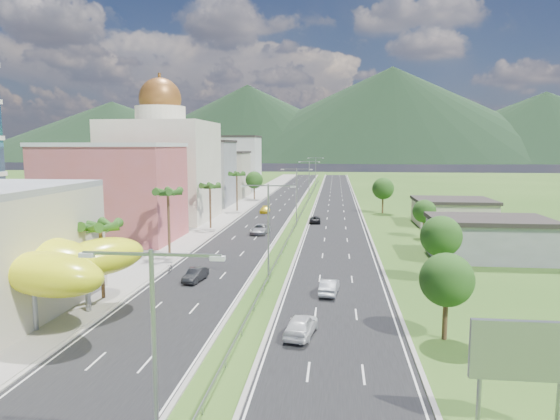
% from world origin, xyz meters
% --- Properties ---
extents(ground, '(500.00, 500.00, 0.00)m').
position_xyz_m(ground, '(0.00, 0.00, 0.00)').
color(ground, '#2D5119').
rests_on(ground, ground).
extents(road_left, '(11.00, 260.00, 0.04)m').
position_xyz_m(road_left, '(-7.50, 90.00, 0.02)').
color(road_left, black).
rests_on(road_left, ground).
extents(road_right, '(11.00, 260.00, 0.04)m').
position_xyz_m(road_right, '(7.50, 90.00, 0.02)').
color(road_right, black).
rests_on(road_right, ground).
extents(sidewalk_left, '(7.00, 260.00, 0.12)m').
position_xyz_m(sidewalk_left, '(-17.00, 90.00, 0.06)').
color(sidewalk_left, gray).
rests_on(sidewalk_left, ground).
extents(median_guardrail, '(0.10, 216.06, 0.76)m').
position_xyz_m(median_guardrail, '(0.00, 71.99, 0.62)').
color(median_guardrail, gray).
rests_on(median_guardrail, ground).
extents(streetlight_median_a, '(6.04, 0.25, 11.00)m').
position_xyz_m(streetlight_median_a, '(0.00, -25.00, 6.75)').
color(streetlight_median_a, gray).
rests_on(streetlight_median_a, ground).
extents(streetlight_median_b, '(6.04, 0.25, 11.00)m').
position_xyz_m(streetlight_median_b, '(0.00, 10.00, 6.75)').
color(streetlight_median_b, gray).
rests_on(streetlight_median_b, ground).
extents(streetlight_median_c, '(6.04, 0.25, 11.00)m').
position_xyz_m(streetlight_median_c, '(0.00, 50.00, 6.75)').
color(streetlight_median_c, gray).
rests_on(streetlight_median_c, ground).
extents(streetlight_median_d, '(6.04, 0.25, 11.00)m').
position_xyz_m(streetlight_median_d, '(0.00, 95.00, 6.75)').
color(streetlight_median_d, gray).
rests_on(streetlight_median_d, ground).
extents(streetlight_median_e, '(6.04, 0.25, 11.00)m').
position_xyz_m(streetlight_median_e, '(0.00, 140.00, 6.75)').
color(streetlight_median_e, gray).
rests_on(streetlight_median_e, ground).
extents(lime_canopy, '(18.00, 15.00, 7.40)m').
position_xyz_m(lime_canopy, '(-20.00, -4.00, 4.99)').
color(lime_canopy, yellow).
rests_on(lime_canopy, ground).
extents(pink_shophouse, '(20.00, 15.00, 15.00)m').
position_xyz_m(pink_shophouse, '(-28.00, 32.00, 7.50)').
color(pink_shophouse, '#C75952').
rests_on(pink_shophouse, ground).
extents(domed_building, '(20.00, 20.00, 28.70)m').
position_xyz_m(domed_building, '(-28.00, 55.00, 11.35)').
color(domed_building, beige).
rests_on(domed_building, ground).
extents(midrise_grey, '(16.00, 15.00, 16.00)m').
position_xyz_m(midrise_grey, '(-27.00, 80.00, 8.00)').
color(midrise_grey, gray).
rests_on(midrise_grey, ground).
extents(midrise_beige, '(16.00, 15.00, 13.00)m').
position_xyz_m(midrise_beige, '(-27.00, 102.00, 6.50)').
color(midrise_beige, '#BCB59B').
rests_on(midrise_beige, ground).
extents(midrise_white, '(16.00, 15.00, 18.00)m').
position_xyz_m(midrise_white, '(-27.00, 125.00, 9.00)').
color(midrise_white, silver).
rests_on(midrise_white, ground).
extents(billboard, '(5.20, 0.35, 6.20)m').
position_xyz_m(billboard, '(17.00, -18.00, 4.42)').
color(billboard, gray).
rests_on(billboard, ground).
extents(shed_near, '(15.00, 10.00, 5.00)m').
position_xyz_m(shed_near, '(28.00, 25.00, 2.50)').
color(shed_near, gray).
rests_on(shed_near, ground).
extents(shed_far, '(14.00, 12.00, 4.40)m').
position_xyz_m(shed_far, '(30.00, 55.00, 2.20)').
color(shed_far, '#BCB59B').
rests_on(shed_far, ground).
extents(palm_tree_b, '(3.60, 3.60, 8.10)m').
position_xyz_m(palm_tree_b, '(-15.50, 2.00, 7.06)').
color(palm_tree_b, '#47301C').
rests_on(palm_tree_b, ground).
extents(palm_tree_c, '(3.60, 3.60, 9.60)m').
position_xyz_m(palm_tree_c, '(-15.50, 22.00, 8.50)').
color(palm_tree_c, '#47301C').
rests_on(palm_tree_c, ground).
extents(palm_tree_d, '(3.60, 3.60, 8.60)m').
position_xyz_m(palm_tree_d, '(-15.50, 45.00, 7.54)').
color(palm_tree_d, '#47301C').
rests_on(palm_tree_d, ground).
extents(palm_tree_e, '(3.60, 3.60, 9.40)m').
position_xyz_m(palm_tree_e, '(-15.50, 70.00, 8.31)').
color(palm_tree_e, '#47301C').
rests_on(palm_tree_e, ground).
extents(leafy_tree_lfar, '(4.90, 4.90, 8.05)m').
position_xyz_m(leafy_tree_lfar, '(-15.50, 95.00, 5.58)').
color(leafy_tree_lfar, '#47301C').
rests_on(leafy_tree_lfar, ground).
extents(leafy_tree_ra, '(4.20, 4.20, 6.90)m').
position_xyz_m(leafy_tree_ra, '(16.00, -5.00, 4.78)').
color(leafy_tree_ra, '#47301C').
rests_on(leafy_tree_ra, ground).
extents(leafy_tree_rb, '(4.55, 4.55, 7.47)m').
position_xyz_m(leafy_tree_rb, '(19.00, 12.00, 5.18)').
color(leafy_tree_rb, '#47301C').
rests_on(leafy_tree_rb, ground).
extents(leafy_tree_rc, '(3.85, 3.85, 6.33)m').
position_xyz_m(leafy_tree_rc, '(22.00, 40.00, 4.37)').
color(leafy_tree_rc, '#47301C').
rests_on(leafy_tree_rc, ground).
extents(leafy_tree_rd, '(4.90, 4.90, 8.05)m').
position_xyz_m(leafy_tree_rd, '(18.00, 70.00, 5.58)').
color(leafy_tree_rd, '#47301C').
rests_on(leafy_tree_rd, ground).
extents(mountain_ridge, '(860.00, 140.00, 90.00)m').
position_xyz_m(mountain_ridge, '(60.00, 450.00, 0.00)').
color(mountain_ridge, black).
rests_on(mountain_ridge, ground).
extents(car_dark_left, '(2.09, 4.56, 1.45)m').
position_xyz_m(car_dark_left, '(-8.16, 9.23, 0.76)').
color(car_dark_left, black).
rests_on(car_dark_left, road_left).
extents(car_silver_mid_left, '(3.14, 6.00, 1.61)m').
position_xyz_m(car_silver_mid_left, '(-5.55, 40.22, 0.85)').
color(car_silver_mid_left, '#94969B').
rests_on(car_silver_mid_left, road_left).
extents(car_yellow_far_left, '(2.03, 4.91, 1.42)m').
position_xyz_m(car_yellow_far_left, '(-8.54, 67.33, 0.75)').
color(car_yellow_far_left, yellow).
rests_on(car_yellow_far_left, road_left).
extents(car_white_near_right, '(2.81, 5.32, 1.72)m').
position_xyz_m(car_white_near_right, '(4.74, -5.61, 0.90)').
color(car_white_near_right, white).
rests_on(car_white_near_right, road_right).
extents(car_silver_right, '(2.12, 4.86, 1.55)m').
position_xyz_m(car_silver_right, '(6.82, 6.00, 0.82)').
color(car_silver_right, '#B2B4BA').
rests_on(car_silver_right, road_right).
extents(car_dark_far_right, '(2.34, 4.78, 1.31)m').
position_xyz_m(car_dark_far_right, '(3.37, 53.58, 0.69)').
color(car_dark_far_right, black).
rests_on(car_dark_far_right, road_right).
extents(motorcycle, '(0.86, 2.05, 1.27)m').
position_xyz_m(motorcycle, '(-12.30, 12.87, 0.67)').
color(motorcycle, black).
rests_on(motorcycle, road_left).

